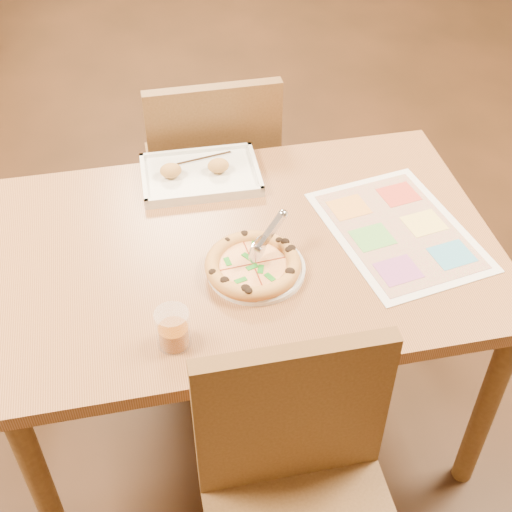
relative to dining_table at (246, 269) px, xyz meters
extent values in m
plane|color=#311B0D|center=(0.00, 0.00, -0.63)|extent=(7.00, 7.00, 0.00)
cube|color=#915F3A|center=(0.00, 0.00, 0.07)|extent=(1.30, 0.85, 0.04)
cylinder|color=brown|center=(-0.59, -0.36, -0.29)|extent=(0.06, 0.06, 0.68)
cylinder|color=brown|center=(-0.59, 0.36, -0.29)|extent=(0.06, 0.06, 0.68)
cylinder|color=brown|center=(0.59, -0.36, -0.29)|extent=(0.06, 0.06, 0.68)
cylinder|color=brown|center=(0.59, 0.36, -0.29)|extent=(0.06, 0.06, 0.68)
cube|color=brown|center=(0.00, -0.51, 0.04)|extent=(0.42, 0.04, 0.45)
cube|color=brown|center=(0.00, 0.70, -0.18)|extent=(0.42, 0.42, 0.04)
cube|color=brown|center=(0.00, 0.51, 0.04)|extent=(0.42, 0.04, 0.45)
cylinder|color=silver|center=(0.01, -0.10, 0.09)|extent=(0.27, 0.27, 0.01)
cylinder|color=#E3914D|center=(0.00, -0.10, 0.10)|extent=(0.23, 0.23, 0.01)
cylinder|color=#FBE088|center=(0.00, -0.10, 0.11)|extent=(0.20, 0.20, 0.01)
torus|color=#E3914D|center=(0.00, -0.10, 0.11)|extent=(0.24, 0.24, 0.04)
cylinder|color=silver|center=(0.01, -0.09, 0.15)|extent=(0.06, 0.05, 0.08)
cube|color=silver|center=(0.05, -0.06, 0.17)|extent=(0.09, 0.09, 0.06)
cube|color=silver|center=(-0.07, 0.31, 0.09)|extent=(0.34, 0.24, 0.02)
cube|color=silver|center=(-0.07, 0.31, 0.11)|extent=(0.17, 0.04, 0.00)
ellipsoid|color=#B78A41|center=(-0.16, 0.31, 0.13)|extent=(0.06, 0.05, 0.04)
ellipsoid|color=#B78A41|center=(-0.02, 0.31, 0.13)|extent=(0.06, 0.05, 0.04)
cylinder|color=#843D0A|center=(-0.22, -0.29, 0.11)|extent=(0.07, 0.07, 0.05)
cylinder|color=white|center=(-0.22, -0.29, 0.13)|extent=(0.08, 0.08, 0.10)
cube|color=silver|center=(0.41, -0.03, 0.09)|extent=(0.41, 0.52, 0.00)
camera|label=1|loc=(-0.25, -1.35, 1.33)|focal=50.00mm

